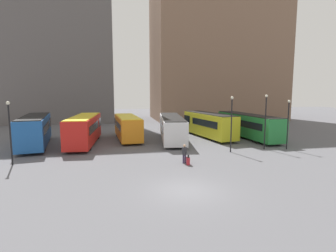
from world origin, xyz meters
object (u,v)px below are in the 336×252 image
at_px(bus_4, 208,124).
at_px(lamp_post_2, 10,128).
at_px(bus_2, 127,127).
at_px(lamp_post_0, 266,117).
at_px(bus_1, 84,129).
at_px(traveler, 184,152).
at_px(bus_5, 247,125).
at_px(lamp_post_3, 288,120).
at_px(bus_0, 35,130).
at_px(bus_3, 172,127).
at_px(suitcase, 188,161).
at_px(lamp_post_1, 231,119).

distance_m(bus_4, lamp_post_2, 22.32).
bearing_deg(bus_2, lamp_post_0, -127.03).
xyz_separation_m(bus_1, traveler, (8.98, -10.13, -0.80)).
distance_m(bus_2, bus_5, 15.40).
distance_m(bus_1, bus_4, 15.45).
relative_size(bus_4, lamp_post_3, 2.05).
relative_size(bus_0, bus_3, 0.86).
bearing_deg(bus_4, lamp_post_3, -156.90).
height_order(bus_3, lamp_post_0, lamp_post_0).
bearing_deg(bus_3, bus_4, -75.30).
bearing_deg(lamp_post_0, suitcase, -155.91).
height_order(bus_3, bus_5, bus_5).
xyz_separation_m(suitcase, lamp_post_1, (5.33, 3.55, 2.92)).
distance_m(bus_0, bus_1, 5.19).
height_order(suitcase, lamp_post_2, lamp_post_2).
bearing_deg(bus_4, suitcase, 144.05).
bearing_deg(lamp_post_3, bus_2, 149.91).
distance_m(lamp_post_1, lamp_post_3, 6.27).
height_order(bus_2, suitcase, bus_2).
distance_m(bus_0, suitcase, 17.95).
height_order(bus_4, lamp_post_0, lamp_post_0).
distance_m(bus_1, traveler, 13.57).
relative_size(bus_3, lamp_post_1, 2.33).
bearing_deg(suitcase, bus_1, 49.20).
xyz_separation_m(bus_1, bus_4, (15.36, 1.62, -0.02)).
bearing_deg(lamp_post_0, bus_2, 147.53).
distance_m(lamp_post_0, lamp_post_1, 4.08).
height_order(bus_1, lamp_post_3, lamp_post_3).
relative_size(traveler, lamp_post_2, 0.31).
bearing_deg(bus_0, lamp_post_2, 174.00).
xyz_separation_m(bus_2, bus_4, (10.45, -0.61, 0.14)).
bearing_deg(lamp_post_3, bus_3, 142.73).
bearing_deg(traveler, lamp_post_1, -52.54).
xyz_separation_m(bus_1, bus_2, (4.91, 2.23, -0.16)).
bearing_deg(bus_2, traveler, -166.34).
relative_size(bus_5, lamp_post_1, 2.29).
distance_m(bus_1, bus_3, 10.35).
bearing_deg(lamp_post_2, traveler, -9.24).
bearing_deg(bus_4, lamp_post_1, 165.19).
height_order(bus_1, lamp_post_2, lamp_post_2).
height_order(suitcase, lamp_post_3, lamp_post_3).
distance_m(bus_0, lamp_post_0, 24.63).
bearing_deg(bus_5, lamp_post_1, 139.86).
height_order(bus_5, lamp_post_2, lamp_post_2).
height_order(bus_0, bus_1, bus_0).
relative_size(lamp_post_1, lamp_post_3, 1.07).
bearing_deg(bus_3, traveler, -178.89).
xyz_separation_m(bus_5, traveler, (-11.22, -10.58, -0.74)).
xyz_separation_m(traveler, suitcase, (0.18, -0.48, -0.64)).
bearing_deg(traveler, bus_1, 49.96).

